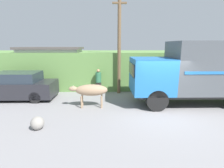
# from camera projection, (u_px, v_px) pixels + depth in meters

# --- Properties ---
(ground_plane) EXTENTS (60.00, 60.00, 0.00)m
(ground_plane) POSITION_uv_depth(u_px,v_px,m) (162.00, 113.00, 8.47)
(ground_plane) COLOR gray
(hillside_embankment) EXTENTS (32.00, 6.14, 2.71)m
(hillside_embankment) POSITION_uv_depth(u_px,v_px,m) (138.00, 67.00, 15.08)
(hillside_embankment) COLOR #608C47
(hillside_embankment) RESTS_ON ground_plane
(building_backdrop) EXTENTS (4.50, 2.70, 3.08)m
(building_backdrop) POSITION_uv_depth(u_px,v_px,m) (52.00, 68.00, 13.17)
(building_backdrop) COLOR #B2BCAD
(building_backdrop) RESTS_ON ground_plane
(cargo_truck) EXTENTS (6.98, 2.43, 3.42)m
(cargo_truck) POSITION_uv_depth(u_px,v_px,m) (200.00, 71.00, 9.41)
(cargo_truck) COLOR #2D2D2D
(cargo_truck) RESTS_ON ground_plane
(brown_cow) EXTENTS (2.01, 0.60, 1.23)m
(brown_cow) POSITION_uv_depth(u_px,v_px,m) (91.00, 90.00, 9.07)
(brown_cow) COLOR #9E7F60
(brown_cow) RESTS_ON ground_plane
(parked_suv) EXTENTS (4.59, 1.87, 1.64)m
(parked_suv) POSITION_uv_depth(u_px,v_px,m) (17.00, 86.00, 10.51)
(parked_suv) COLOR #232328
(parked_suv) RESTS_ON ground_plane
(pedestrian_on_hill) EXTENTS (0.51, 0.51, 1.66)m
(pedestrian_on_hill) POSITION_uv_depth(u_px,v_px,m) (98.00, 80.00, 11.77)
(pedestrian_on_hill) COLOR #38332D
(pedestrian_on_hill) RESTS_ON ground_plane
(utility_pole) EXTENTS (0.90, 0.22, 6.56)m
(utility_pole) POSITION_uv_depth(u_px,v_px,m) (119.00, 42.00, 11.31)
(utility_pole) COLOR brown
(utility_pole) RESTS_ON ground_plane
(roadside_rock) EXTENTS (0.52, 0.52, 0.52)m
(roadside_rock) POSITION_uv_depth(u_px,v_px,m) (37.00, 123.00, 6.76)
(roadside_rock) COLOR gray
(roadside_rock) RESTS_ON ground_plane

